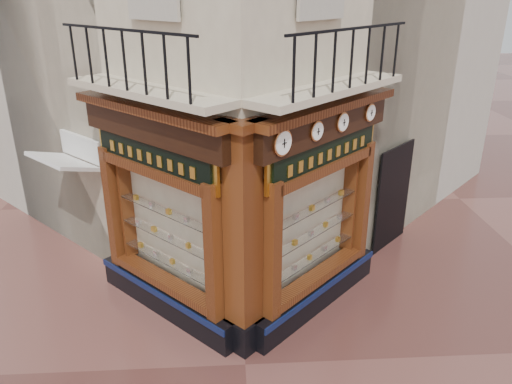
{
  "coord_description": "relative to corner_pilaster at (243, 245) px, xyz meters",
  "views": [
    {
      "loc": [
        -0.22,
        -6.47,
        5.72
      ],
      "look_at": [
        0.3,
        2.0,
        2.23
      ],
      "focal_mm": 35.0,
      "sensor_mm": 36.0,
      "label": 1
    }
  ],
  "objects": [
    {
      "name": "ground",
      "position": [
        0.0,
        -0.5,
        -1.95
      ],
      "size": [
        80.0,
        80.0,
        0.0
      ],
      "primitive_type": "plane",
      "color": "#532C27",
      "rests_on": "ground"
    },
    {
      "name": "clock_b",
      "position": [
        1.2,
        0.6,
        1.67
      ],
      "size": [
        0.27,
        0.27,
        0.33
      ],
      "rotation": [
        0.0,
        0.0,
        0.79
      ],
      "color": "#C47C41",
      "rests_on": "ground"
    },
    {
      "name": "awning",
      "position": [
        -3.58,
        2.87,
        -1.95
      ],
      "size": [
        1.66,
        1.66,
        0.33
      ],
      "primitive_type": null,
      "rotation": [
        0.29,
        0.0,
        2.36
      ],
      "color": "white",
      "rests_on": "ground"
    },
    {
      "name": "signboard_left",
      "position": [
        -1.46,
        1.01,
        1.15
      ],
      "size": [
        2.24,
        2.24,
        0.6
      ],
      "rotation": [
        0.0,
        0.0,
        2.36
      ],
      "color": "gold",
      "rests_on": "ground"
    },
    {
      "name": "shopfront_left",
      "position": [
        -1.41,
        1.07,
        0.03
      ],
      "size": [
        2.86,
        2.86,
        3.98
      ],
      "rotation": [
        0.0,
        0.0,
        2.36
      ],
      "color": "black",
      "rests_on": "ground"
    },
    {
      "name": "clock_d",
      "position": [
        2.38,
        1.78,
        1.67
      ],
      "size": [
        0.27,
        0.27,
        0.33
      ],
      "rotation": [
        0.0,
        0.0,
        0.79
      ],
      "color": "#C47C41",
      "rests_on": "ground"
    },
    {
      "name": "balcony",
      "position": [
        0.0,
        0.99,
        2.27
      ],
      "size": [
        5.94,
        2.97,
        1.03
      ],
      "color": "beige",
      "rests_on": "ground"
    },
    {
      "name": "signboard_right",
      "position": [
        1.46,
        1.01,
        1.15
      ],
      "size": [
        2.25,
        2.25,
        0.6
      ],
      "rotation": [
        0.0,
        0.0,
        0.79
      ],
      "color": "gold",
      "rests_on": "ground"
    },
    {
      "name": "clock_c",
      "position": [
        1.73,
        1.13,
        1.67
      ],
      "size": [
        0.28,
        0.28,
        0.34
      ],
      "rotation": [
        0.0,
        0.0,
        0.79
      ],
      "color": "#C47C41",
      "rests_on": "ground"
    },
    {
      "name": "corner_pilaster",
      "position": [
        0.0,
        0.0,
        0.0
      ],
      "size": [
        0.85,
        0.85,
        3.98
      ],
      "rotation": [
        0.0,
        0.0,
        0.79
      ],
      "color": "black",
      "rests_on": "ground"
    },
    {
      "name": "clock_a",
      "position": [
        0.59,
        -0.01,
        1.67
      ],
      "size": [
        0.32,
        0.32,
        0.41
      ],
      "rotation": [
        0.0,
        0.0,
        0.79
      ],
      "color": "#C47C41",
      "rests_on": "ground"
    },
    {
      "name": "shopfront_right",
      "position": [
        1.41,
        1.07,
        0.03
      ],
      "size": [
        2.86,
        2.86,
        3.98
      ],
      "rotation": [
        0.0,
        0.0,
        0.79
      ],
      "color": "black",
      "rests_on": "ground"
    }
  ]
}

